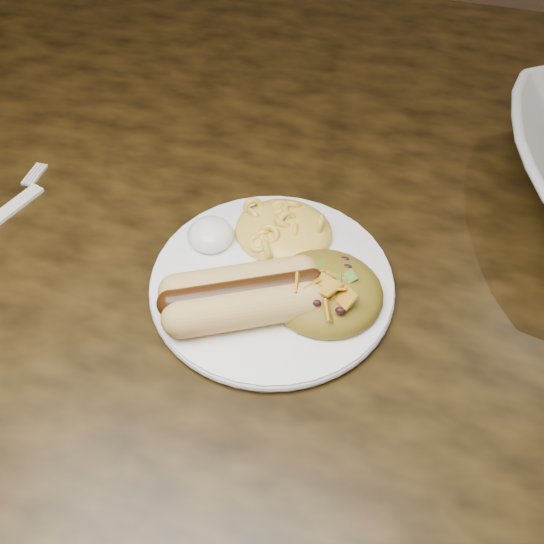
# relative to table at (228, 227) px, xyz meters

# --- Properties ---
(floor) EXTENTS (4.00, 4.00, 0.00)m
(floor) POSITION_rel_table_xyz_m (0.00, 0.00, -0.66)
(floor) COLOR #3A2A15
(floor) RESTS_ON ground
(table) EXTENTS (1.60, 0.90, 0.75)m
(table) POSITION_rel_table_xyz_m (0.00, 0.00, 0.00)
(table) COLOR #3C290D
(table) RESTS_ON floor
(plate) EXTENTS (0.29, 0.29, 0.01)m
(plate) POSITION_rel_table_xyz_m (0.10, -0.15, 0.10)
(plate) COLOR white
(plate) RESTS_ON table
(hotdog) EXTENTS (0.12, 0.11, 0.03)m
(hotdog) POSITION_rel_table_xyz_m (0.08, -0.18, 0.12)
(hotdog) COLOR #D5B556
(hotdog) RESTS_ON plate
(mac_and_cheese) EXTENTS (0.10, 0.09, 0.04)m
(mac_and_cheese) POSITION_rel_table_xyz_m (0.09, -0.09, 0.12)
(mac_and_cheese) COLOR yellow
(mac_and_cheese) RESTS_ON plate
(sour_cream) EXTENTS (0.05, 0.05, 0.03)m
(sour_cream) POSITION_rel_table_xyz_m (0.03, -0.12, 0.12)
(sour_cream) COLOR white
(sour_cream) RESTS_ON plate
(taco_salad) EXTENTS (0.10, 0.10, 0.05)m
(taco_salad) POSITION_rel_table_xyz_m (0.15, -0.15, 0.12)
(taco_salad) COLOR #A0521B
(taco_salad) RESTS_ON plate
(fork) EXTENTS (0.06, 0.14, 0.00)m
(fork) POSITION_rel_table_xyz_m (-0.19, -0.13, 0.09)
(fork) COLOR white
(fork) RESTS_ON table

